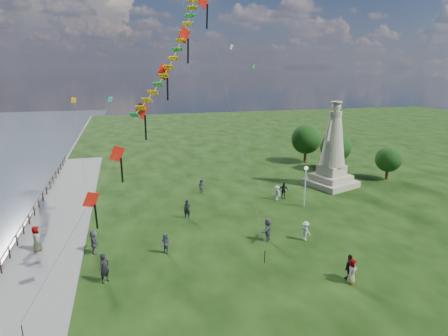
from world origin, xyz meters
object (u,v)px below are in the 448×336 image
object	(u,v)px
person_1	(165,244)
person_10	(37,240)
person_4	(352,271)
person_5	(94,241)
person_0	(105,268)
person_6	(187,209)
statue	(333,155)
lamppost	(306,178)
person_11	(268,230)
person_2	(305,231)
person_7	(201,186)
person_3	(350,267)
person_9	(283,191)
person_8	(277,193)

from	to	relation	value
person_1	person_10	world-z (taller)	person_10
person_4	person_5	bearing A→B (deg)	119.24
person_0	person_6	xyz separation A→B (m)	(6.60, 8.74, -0.10)
person_0	statue	bearing A→B (deg)	-13.06
person_6	person_10	bearing A→B (deg)	-139.26
person_0	person_5	distance (m)	4.28
lamppost	statue	bearing A→B (deg)	41.55
statue	person_11	xyz separation A→B (m)	(-11.93, -11.10, -2.63)
statue	person_4	world-z (taller)	statue
person_10	person_2	bearing A→B (deg)	-107.10
person_4	person_11	world-z (taller)	person_11
person_4	person_7	size ratio (longest dim) A/B	1.08
person_6	person_5	bearing A→B (deg)	-124.10
person_6	person_3	bearing A→B (deg)	-32.01
person_6	person_7	world-z (taller)	person_6
statue	person_10	world-z (taller)	statue
person_0	person_7	world-z (taller)	person_0
person_6	person_9	distance (m)	10.55
person_1	person_2	xyz separation A→B (m)	(10.62, -0.53, -0.01)
lamppost	person_11	bearing A→B (deg)	-135.78
lamppost	person_5	size ratio (longest dim) A/B	2.27
person_3	person_5	xyz separation A→B (m)	(-15.62, 7.79, 0.03)
person_10	person_11	xyz separation A→B (m)	(16.64, -2.68, -0.01)
person_1	person_10	xyz separation A→B (m)	(-8.87, 2.78, 0.15)
person_6	person_11	xyz separation A→B (m)	(5.19, -5.99, 0.06)
person_5	person_6	bearing A→B (deg)	-69.13
person_0	person_6	size ratio (longest dim) A/B	1.12
person_9	person_10	bearing A→B (deg)	-157.47
statue	person_3	bearing A→B (deg)	-136.16
person_11	person_7	bearing A→B (deg)	-131.73
person_5	person_9	world-z (taller)	person_5
person_10	person_9	bearing A→B (deg)	-82.39
person_7	person_5	bearing A→B (deg)	83.55
person_4	person_1	bearing A→B (deg)	114.93
statue	person_7	bearing A→B (deg)	155.81
lamppost	person_8	size ratio (longest dim) A/B	2.68
person_3	person_11	world-z (taller)	person_11
lamppost	person_10	world-z (taller)	lamppost
statue	person_1	distance (m)	22.83
person_7	person_4	bearing A→B (deg)	141.74
person_3	person_9	xyz separation A→B (m)	(2.11, 14.88, 0.01)
person_8	person_11	bearing A→B (deg)	-48.35
person_3	person_7	size ratio (longest dim) A/B	1.13
person_3	person_0	bearing A→B (deg)	-42.31
person_4	person_11	size ratio (longest dim) A/B	0.88
person_0	person_3	xyz separation A→B (m)	(14.74, -3.60, -0.11)
lamppost	person_8	xyz separation A→B (m)	(-1.78, 2.46, -2.14)
person_9	person_6	bearing A→B (deg)	-158.64
person_5	person_6	world-z (taller)	person_5
person_2	lamppost	bearing A→B (deg)	-51.36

